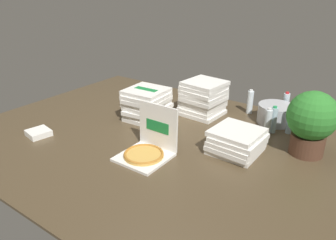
{
  "coord_description": "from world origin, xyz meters",
  "views": [
    {
      "loc": [
        1.47,
        -1.91,
        1.22
      ],
      "look_at": [
        0.03,
        0.1,
        0.14
      ],
      "focal_mm": 34.57,
      "sensor_mm": 36.0,
      "label": 1
    }
  ],
  "objects_px": {
    "open_pizza_box": "(148,148)",
    "water_bottle_0": "(273,120)",
    "water_bottle_5": "(309,122)",
    "potted_plant": "(311,121)",
    "pizza_stack_right_mid": "(147,105)",
    "water_bottle_6": "(268,122)",
    "pizza_stack_right_far": "(237,142)",
    "water_bottle_1": "(308,117)",
    "water_bottle_2": "(290,121)",
    "water_bottle_4": "(286,104)",
    "pizza_stack_center_near": "(203,98)",
    "ice_bucket": "(276,114)",
    "napkin_pile": "(39,133)",
    "water_bottle_3": "(250,102)"
  },
  "relations": [
    {
      "from": "open_pizza_box",
      "to": "water_bottle_0",
      "type": "height_order",
      "value": "open_pizza_box"
    },
    {
      "from": "water_bottle_1",
      "to": "potted_plant",
      "type": "distance_m",
      "value": 0.51
    },
    {
      "from": "water_bottle_0",
      "to": "water_bottle_1",
      "type": "height_order",
      "value": "same"
    },
    {
      "from": "water_bottle_4",
      "to": "water_bottle_5",
      "type": "bearing_deg",
      "value": -45.71
    },
    {
      "from": "water_bottle_2",
      "to": "potted_plant",
      "type": "distance_m",
      "value": 0.39
    },
    {
      "from": "water_bottle_2",
      "to": "water_bottle_4",
      "type": "distance_m",
      "value": 0.4
    },
    {
      "from": "open_pizza_box",
      "to": "water_bottle_6",
      "type": "relative_size",
      "value": 1.54
    },
    {
      "from": "pizza_stack_center_near",
      "to": "water_bottle_2",
      "type": "relative_size",
      "value": 1.67
    },
    {
      "from": "pizza_stack_right_far",
      "to": "water_bottle_1",
      "type": "xyz_separation_m",
      "value": [
        0.33,
        0.76,
        0.02
      ]
    },
    {
      "from": "water_bottle_1",
      "to": "water_bottle_2",
      "type": "bearing_deg",
      "value": -119.5
    },
    {
      "from": "open_pizza_box",
      "to": "ice_bucket",
      "type": "bearing_deg",
      "value": 63.83
    },
    {
      "from": "water_bottle_6",
      "to": "pizza_stack_right_far",
      "type": "bearing_deg",
      "value": -100.61
    },
    {
      "from": "water_bottle_5",
      "to": "potted_plant",
      "type": "height_order",
      "value": "potted_plant"
    },
    {
      "from": "pizza_stack_right_far",
      "to": "potted_plant",
      "type": "distance_m",
      "value": 0.56
    },
    {
      "from": "water_bottle_2",
      "to": "potted_plant",
      "type": "height_order",
      "value": "potted_plant"
    },
    {
      "from": "water_bottle_1",
      "to": "ice_bucket",
      "type": "bearing_deg",
      "value": -173.22
    },
    {
      "from": "water_bottle_2",
      "to": "napkin_pile",
      "type": "bearing_deg",
      "value": -143.11
    },
    {
      "from": "pizza_stack_right_mid",
      "to": "water_bottle_3",
      "type": "relative_size",
      "value": 1.69
    },
    {
      "from": "water_bottle_5",
      "to": "potted_plant",
      "type": "bearing_deg",
      "value": -77.62
    },
    {
      "from": "open_pizza_box",
      "to": "water_bottle_0",
      "type": "bearing_deg",
      "value": 56.74
    },
    {
      "from": "water_bottle_1",
      "to": "water_bottle_4",
      "type": "distance_m",
      "value": 0.31
    },
    {
      "from": "pizza_stack_right_mid",
      "to": "napkin_pile",
      "type": "bearing_deg",
      "value": -123.18
    },
    {
      "from": "water_bottle_6",
      "to": "potted_plant",
      "type": "height_order",
      "value": "potted_plant"
    },
    {
      "from": "ice_bucket",
      "to": "water_bottle_1",
      "type": "height_order",
      "value": "water_bottle_1"
    },
    {
      "from": "pizza_stack_right_mid",
      "to": "water_bottle_6",
      "type": "xyz_separation_m",
      "value": [
        1.04,
        0.33,
        -0.03
      ]
    },
    {
      "from": "water_bottle_1",
      "to": "water_bottle_3",
      "type": "height_order",
      "value": "same"
    },
    {
      "from": "open_pizza_box",
      "to": "water_bottle_1",
      "type": "xyz_separation_m",
      "value": [
        0.85,
        1.2,
        0.05
      ]
    },
    {
      "from": "pizza_stack_right_mid",
      "to": "napkin_pile",
      "type": "distance_m",
      "value": 0.98
    },
    {
      "from": "pizza_stack_right_far",
      "to": "water_bottle_2",
      "type": "relative_size",
      "value": 1.63
    },
    {
      "from": "water_bottle_0",
      "to": "water_bottle_4",
      "type": "distance_m",
      "value": 0.43
    },
    {
      "from": "ice_bucket",
      "to": "water_bottle_1",
      "type": "relative_size",
      "value": 1.34
    },
    {
      "from": "water_bottle_4",
      "to": "napkin_pile",
      "type": "xyz_separation_m",
      "value": [
        -1.56,
        -1.65,
        -0.09
      ]
    },
    {
      "from": "water_bottle_3",
      "to": "potted_plant",
      "type": "xyz_separation_m",
      "value": [
        0.67,
        -0.52,
        0.16
      ]
    },
    {
      "from": "water_bottle_0",
      "to": "napkin_pile",
      "type": "distance_m",
      "value": 2.0
    },
    {
      "from": "water_bottle_0",
      "to": "water_bottle_6",
      "type": "relative_size",
      "value": 1.0
    },
    {
      "from": "napkin_pile",
      "to": "water_bottle_2",
      "type": "bearing_deg",
      "value": 36.89
    },
    {
      "from": "pizza_stack_right_far",
      "to": "ice_bucket",
      "type": "distance_m",
      "value": 0.73
    },
    {
      "from": "water_bottle_4",
      "to": "water_bottle_1",
      "type": "bearing_deg",
      "value": -35.98
    },
    {
      "from": "potted_plant",
      "to": "water_bottle_6",
      "type": "bearing_deg",
      "value": 157.8
    },
    {
      "from": "pizza_stack_center_near",
      "to": "water_bottle_3",
      "type": "relative_size",
      "value": 1.67
    },
    {
      "from": "water_bottle_0",
      "to": "water_bottle_2",
      "type": "relative_size",
      "value": 1.0
    },
    {
      "from": "water_bottle_5",
      "to": "water_bottle_6",
      "type": "relative_size",
      "value": 1.0
    },
    {
      "from": "pizza_stack_right_far",
      "to": "water_bottle_1",
      "type": "distance_m",
      "value": 0.83
    },
    {
      "from": "water_bottle_1",
      "to": "potted_plant",
      "type": "xyz_separation_m",
      "value": [
        0.11,
        -0.47,
        0.16
      ]
    },
    {
      "from": "pizza_stack_right_mid",
      "to": "water_bottle_4",
      "type": "distance_m",
      "value": 1.33
    },
    {
      "from": "pizza_stack_right_mid",
      "to": "water_bottle_5",
      "type": "bearing_deg",
      "value": 22.5
    },
    {
      "from": "water_bottle_0",
      "to": "water_bottle_3",
      "type": "height_order",
      "value": "same"
    },
    {
      "from": "water_bottle_5",
      "to": "pizza_stack_right_far",
      "type": "bearing_deg",
      "value": -119.09
    },
    {
      "from": "ice_bucket",
      "to": "water_bottle_2",
      "type": "bearing_deg",
      "value": -40.21
    },
    {
      "from": "pizza_stack_center_near",
      "to": "potted_plant",
      "type": "bearing_deg",
      "value": -12.61
    }
  ]
}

